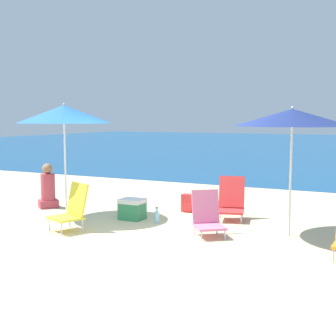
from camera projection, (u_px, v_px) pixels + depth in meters
ground_plane at (138, 243)px, 6.95m from camera, size 60.00×60.00×0.00m
beach_umbrella_navy at (292, 118)px, 7.18m from camera, size 1.80×1.80×2.03m
beach_umbrella_blue at (64, 114)px, 8.57m from camera, size 1.72×1.72×2.12m
beach_chair_yellow at (72, 208)px, 7.68m from camera, size 0.66×0.68×0.78m
beach_chair_pink at (207, 216)px, 7.38m from camera, size 0.68×0.70×0.71m
beach_chair_red at (231, 201)px, 8.54m from camera, size 0.61×0.73×0.77m
person_seated_near at (48, 189)px, 9.64m from camera, size 0.48×0.49×0.92m
backpack_red at (189, 203)px, 9.22m from camera, size 0.28×0.19×0.35m
water_bottle at (157, 217)px, 8.26m from camera, size 0.09×0.09×0.28m
cooler_box at (132, 209)px, 8.55m from camera, size 0.43×0.36×0.38m
seagull at (222, 202)px, 9.56m from camera, size 0.27×0.11×0.23m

